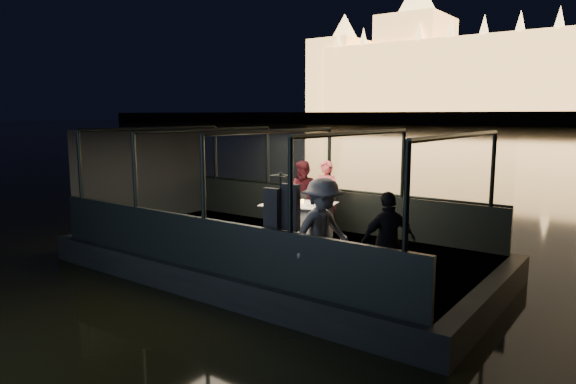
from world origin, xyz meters
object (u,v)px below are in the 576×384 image
Objects in this scene: dining_table_central at (299,221)px; person_man_maroon at (304,197)px; chair_port_left at (295,213)px; passenger_stripe at (322,232)px; wine_bottle at (279,195)px; coat_stand at (281,226)px; passenger_dark at (388,236)px; chair_port_right at (316,215)px; person_woman_coral at (326,200)px.

dining_table_central is 0.91× the size of person_man_maroon.
chair_port_left is at bearing -100.68° from person_man_maroon.
wine_bottle is at bearing 61.39° from passenger_stripe.
dining_table_central is 0.83× the size of coat_stand.
chair_port_left is 3.67m from passenger_stripe.
coat_stand is 1.65m from passenger_dark.
passenger_stripe is at bearing -30.53° from chair_port_right.
dining_table_central is 1.68× the size of chair_port_right.
person_woman_coral is (0.19, 0.77, 0.36)m from dining_table_central.
passenger_dark is at bearing -55.26° from passenger_stripe.
chair_port_right is 3.69m from passenger_dark.
passenger_stripe is at bearing -61.23° from person_woman_coral.
dining_table_central is 0.87m from person_woman_coral.
chair_port_left is at bearing 82.06° from wine_bottle.
dining_table_central is at bearing 4.56° from wine_bottle.
wine_bottle is at bearing -132.79° from person_woman_coral.
coat_stand is at bearing 123.55° from passenger_stripe.
person_man_maroon is at bearing 173.90° from chair_port_right.
chair_port_right is at bearing 3.38° from chair_port_left.
passenger_stripe is at bearing 20.78° from coat_stand.
wine_bottle is (-3.43, 1.84, 0.06)m from passenger_dark.
passenger_stripe is at bearing -62.48° from person_man_maroon.
dining_table_central is 0.96× the size of passenger_dark.
passenger_stripe is 3.35m from wine_bottle.
person_man_maroon is at bearing 118.88° from coat_stand.
passenger_dark is (2.75, -2.65, 0.10)m from person_woman_coral.
passenger_dark is at bearing -32.72° from dining_table_central.
dining_table_central is 0.73m from wine_bottle.
coat_stand reaches higher than passenger_stripe.
person_woman_coral reaches higher than chair_port_left.
passenger_dark is at bearing -35.13° from chair_port_left.
chair_port_right is at bearing 40.07° from wine_bottle.
coat_stand is 1.07× the size of person_woman_coral.
person_woman_coral reaches higher than dining_table_central.
person_man_maroon is at bearing 117.84° from dining_table_central.
coat_stand reaches higher than person_man_maroon.
person_man_maroon is 5.72× the size of wine_bottle.
wine_bottle is (-0.50, -0.04, 0.53)m from dining_table_central.
chair_port_left is 0.58× the size of passenger_dark.
person_man_maroon is at bearing 85.59° from wine_bottle.
person_man_maroon is at bearing -90.22° from passenger_dark.
chair_port_left is 0.48m from person_man_maroon.
chair_port_left is at bearing -151.31° from chair_port_right.
passenger_dark is 5.45× the size of wine_bottle.
chair_port_right is 0.50× the size of coat_stand.
passenger_stripe is (2.01, -2.25, 0.47)m from dining_table_central.
passenger_stripe is 1.11× the size of passenger_dark.
passenger_dark reaches higher than wine_bottle.
passenger_stripe reaches higher than chair_port_right.
chair_port_right is at bearing 113.07° from coat_stand.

